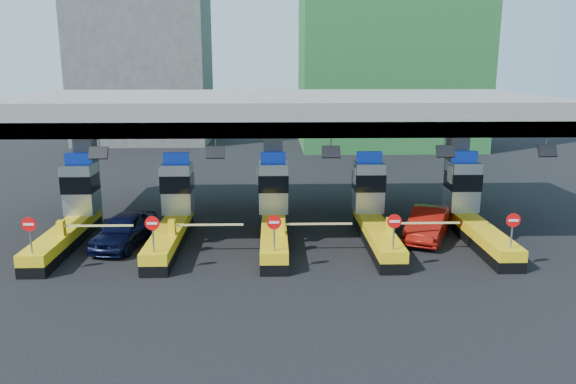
{
  "coord_description": "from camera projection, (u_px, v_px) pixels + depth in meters",
  "views": [
    {
      "loc": [
        -0.07,
        -26.88,
        8.71
      ],
      "look_at": [
        0.71,
        0.0,
        2.45
      ],
      "focal_mm": 35.0,
      "sensor_mm": 36.0,
      "label": 1
    }
  ],
  "objects": [
    {
      "name": "bg_building_concrete",
      "position": [
        143.0,
        59.0,
        60.75
      ],
      "size": [
        14.0,
        10.0,
        18.0
      ],
      "primitive_type": "cube",
      "color": "#4C4C49",
      "rests_on": "ground"
    },
    {
      "name": "toll_lane_left",
      "position": [
        174.0,
        212.0,
        27.95
      ],
      "size": [
        4.43,
        8.0,
        4.16
      ],
      "color": "black",
      "rests_on": "ground"
    },
    {
      "name": "van",
      "position": [
        125.0,
        230.0,
        27.03
      ],
      "size": [
        2.77,
        4.98,
        1.6
      ],
      "primitive_type": "imported",
      "rotation": [
        0.0,
        0.0,
        -0.2
      ],
      "color": "black",
      "rests_on": "ground"
    },
    {
      "name": "bg_building_scaffold",
      "position": [
        391.0,
        8.0,
        56.46
      ],
      "size": [
        18.0,
        12.0,
        28.0
      ],
      "primitive_type": "cube",
      "color": "#1E5926",
      "rests_on": "ground"
    },
    {
      "name": "toll_lane_right",
      "position": [
        373.0,
        211.0,
        28.24
      ],
      "size": [
        4.43,
        8.0,
        4.16
      ],
      "color": "black",
      "rests_on": "ground"
    },
    {
      "name": "toll_lane_far_right",
      "position": [
        471.0,
        210.0,
        28.38
      ],
      "size": [
        4.43,
        8.0,
        4.16
      ],
      "color": "black",
      "rests_on": "ground"
    },
    {
      "name": "toll_lane_center",
      "position": [
        274.0,
        211.0,
        28.1
      ],
      "size": [
        4.43,
        8.0,
        4.16
      ],
      "color": "black",
      "rests_on": "ground"
    },
    {
      "name": "ground",
      "position": [
        274.0,
        240.0,
        28.14
      ],
      "size": [
        120.0,
        120.0,
        0.0
      ],
      "primitive_type": "plane",
      "color": "black",
      "rests_on": "ground"
    },
    {
      "name": "toll_canopy",
      "position": [
        273.0,
        112.0,
        29.55
      ],
      "size": [
        28.0,
        12.09,
        7.0
      ],
      "color": "slate",
      "rests_on": "ground"
    },
    {
      "name": "red_car",
      "position": [
        428.0,
        224.0,
        28.09
      ],
      "size": [
        3.51,
        5.01,
        1.57
      ],
      "primitive_type": "imported",
      "rotation": [
        0.0,
        0.0,
        -0.44
      ],
      "color": "maroon",
      "rests_on": "ground"
    },
    {
      "name": "toll_lane_far_left",
      "position": [
        72.0,
        213.0,
        27.81
      ],
      "size": [
        4.43,
        8.0,
        4.16
      ],
      "color": "black",
      "rests_on": "ground"
    }
  ]
}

